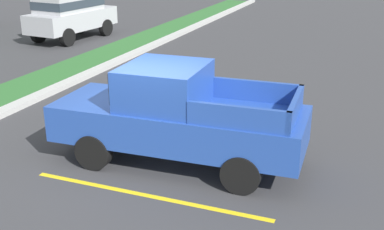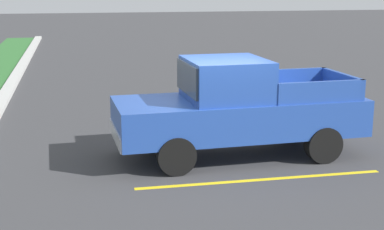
% 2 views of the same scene
% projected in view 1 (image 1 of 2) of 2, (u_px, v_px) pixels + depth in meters
% --- Properties ---
extents(ground_plane, '(120.00, 120.00, 0.00)m').
position_uv_depth(ground_plane, '(149.00, 162.00, 10.28)').
color(ground_plane, '#38383A').
extents(parking_line_near, '(0.12, 4.80, 0.01)m').
position_uv_depth(parking_line_near, '(147.00, 195.00, 8.94)').
color(parking_line_near, yellow).
rests_on(parking_line_near, ground).
extents(parking_line_far, '(0.12, 4.80, 0.01)m').
position_uv_depth(parking_line_far, '(204.00, 136.00, 11.65)').
color(parking_line_far, yellow).
rests_on(parking_line_far, ground).
extents(pickup_truck_main, '(2.13, 5.30, 2.10)m').
position_uv_depth(pickup_truck_main, '(176.00, 116.00, 9.96)').
color(pickup_truck_main, black).
rests_on(pickup_truck_main, ground).
extents(suv_distant, '(4.77, 2.32, 2.10)m').
position_uv_depth(suv_distant, '(71.00, 13.00, 22.45)').
color(suv_distant, black).
rests_on(suv_distant, ground).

